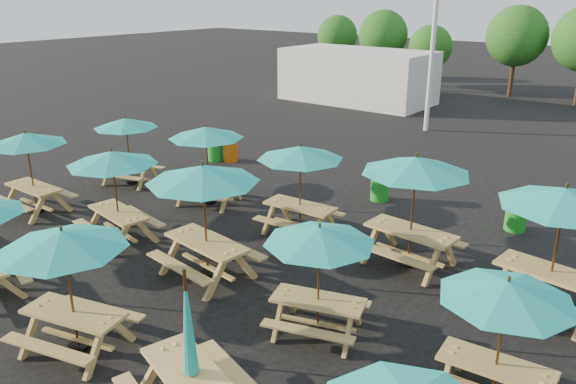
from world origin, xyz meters
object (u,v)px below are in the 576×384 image
Objects in this scene: waste_bin_2 at (380,186)px; waste_bin_3 at (516,214)px; picnic_unit_14 at (564,204)px; picnic_unit_7 at (203,180)px; waste_bin_0 at (215,149)px; picnic_unit_6 at (64,246)px; picnic_unit_9 at (191,362)px; picnic_unit_13 at (506,297)px; picnic_unit_2 at (126,127)px; picnic_unit_4 at (113,163)px; picnic_unit_11 at (416,171)px; picnic_unit_8 at (300,158)px; picnic_unit_10 at (319,241)px; picnic_unit_5 at (206,137)px; waste_bin_1 at (230,149)px; picnic_unit_1 at (26,143)px.

waste_bin_2 is 1.00× the size of waste_bin_3.
waste_bin_2 is (-5.52, 3.39, -1.77)m from picnic_unit_14.
picnic_unit_7 is 3.00× the size of waste_bin_2.
waste_bin_2 is (6.73, 0.03, 0.00)m from waste_bin_0.
picnic_unit_6 is 1.05× the size of picnic_unit_9.
waste_bin_2 is at bearing 125.06° from picnic_unit_13.
waste_bin_3 is at bearing 97.86° from picnic_unit_9.
picnic_unit_2 is 11.58m from waste_bin_3.
picnic_unit_4 is 1.17× the size of picnic_unit_13.
picnic_unit_7 is 4.48m from picnic_unit_9.
picnic_unit_11 is at bearing 104.60° from picnic_unit_9.
picnic_unit_13 is (3.03, -3.36, -0.41)m from picnic_unit_11.
picnic_unit_8 reaches higher than waste_bin_2.
picnic_unit_10 is (2.91, -3.36, -0.18)m from picnic_unit_8.
picnic_unit_2 is at bearing 148.15° from picnic_unit_4.
picnic_unit_10 is 1.17× the size of picnic_unit_13.
picnic_unit_5 reaches higher than waste_bin_3.
waste_bin_1 is (-5.81, 3.61, -1.57)m from picnic_unit_8.
waste_bin_1 is (-5.63, 6.68, -1.77)m from picnic_unit_7.
picnic_unit_7 is 1.12× the size of picnic_unit_8.
picnic_unit_7 is at bearing -130.84° from picnic_unit_11.
waste_bin_2 is at bearing 92.70° from picnic_unit_10.
picnic_unit_1 is at bearing -107.92° from picnic_unit_2.
picnic_unit_2 is 0.96× the size of picnic_unit_6.
picnic_unit_2 reaches higher than waste_bin_0.
picnic_unit_1 is at bearing -97.01° from waste_bin_1.
picnic_unit_10 is 3.10m from picnic_unit_13.
waste_bin_1 is at bearing 162.25° from picnic_unit_11.
picnic_unit_4 is 6.85m from picnic_unit_9.
picnic_unit_7 is at bearing -46.23° from waste_bin_0.
picnic_unit_7 reaches higher than picnic_unit_5.
picnic_unit_11 is 1.23× the size of picnic_unit_13.
picnic_unit_8 reaches higher than picnic_unit_10.
waste_bin_2 is at bearing 120.26° from picnic_unit_9.
picnic_unit_1 is 0.99× the size of picnic_unit_8.
waste_bin_0 is (-6.25, 9.62, -1.53)m from picnic_unit_6.
picnic_unit_13 is at bearing -32.64° from picnic_unit_8.
picnic_unit_5 reaches higher than picnic_unit_6.
picnic_unit_10 is 7.29m from waste_bin_2.
waste_bin_2 is at bearing 0.24° from waste_bin_0.
picnic_unit_7 is 3.12m from picnic_unit_10.
picnic_unit_4 is 4.52m from picnic_unit_6.
waste_bin_2 is (0.61, 6.42, -1.77)m from picnic_unit_7.
picnic_unit_2 is 8.00m from waste_bin_2.
picnic_unit_9 is 0.94× the size of picnic_unit_14.
waste_bin_2 is at bearing 155.01° from picnic_unit_14.
picnic_unit_11 is at bearing -15.47° from picnic_unit_2.
picnic_unit_8 reaches higher than waste_bin_1.
picnic_unit_2 is at bearing -153.46° from waste_bin_2.
picnic_unit_14 is (3.19, 6.20, 1.20)m from picnic_unit_9.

